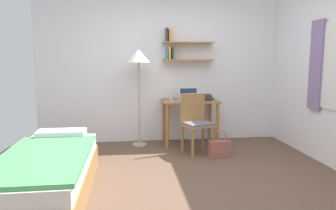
% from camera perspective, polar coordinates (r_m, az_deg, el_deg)
% --- Properties ---
extents(ground_plane, '(5.28, 5.28, 0.00)m').
position_cam_1_polar(ground_plane, '(3.80, 3.42, -13.87)').
color(ground_plane, brown).
extents(wall_back, '(4.40, 0.27, 2.60)m').
position_cam_1_polar(wall_back, '(5.52, -0.28, 6.95)').
color(wall_back, white).
rests_on(wall_back, ground_plane).
extents(bed, '(0.86, 1.94, 0.54)m').
position_cam_1_polar(bed, '(3.61, -20.96, -11.56)').
color(bed, '#9E703D').
rests_on(bed, ground_plane).
extents(desk, '(0.93, 0.57, 0.76)m').
position_cam_1_polar(desk, '(5.32, 3.97, -0.73)').
color(desk, '#9E703D').
rests_on(desk, ground_plane).
extents(desk_chair, '(0.54, 0.50, 0.91)m').
position_cam_1_polar(desk_chair, '(4.85, 5.13, -2.82)').
color(desk_chair, '#9E703D').
rests_on(desk_chair, ground_plane).
extents(standing_lamp, '(0.39, 0.39, 1.61)m').
position_cam_1_polar(standing_lamp, '(5.17, -5.37, 7.99)').
color(standing_lamp, '#B2A893').
rests_on(standing_lamp, ground_plane).
extents(laptop, '(0.33, 0.24, 0.21)m').
position_cam_1_polar(laptop, '(5.30, 3.82, 1.49)').
color(laptop, '#B7BABF').
rests_on(laptop, desk).
extents(water_bottle, '(0.06, 0.06, 0.21)m').
position_cam_1_polar(water_bottle, '(5.29, 0.64, 2.03)').
color(water_bottle, silver).
rests_on(water_bottle, desk).
extents(book_stack, '(0.20, 0.25, 0.10)m').
position_cam_1_polar(book_stack, '(5.32, 7.06, 1.43)').
color(book_stack, purple).
rests_on(book_stack, desk).
extents(handbag, '(0.32, 0.11, 0.40)m').
position_cam_1_polar(handbag, '(4.75, 9.33, -7.68)').
color(handbag, '#99564C').
rests_on(handbag, ground_plane).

